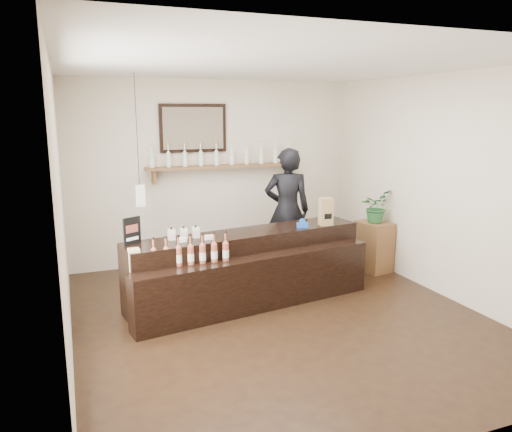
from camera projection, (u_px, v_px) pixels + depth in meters
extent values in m
plane|color=black|center=(279.00, 316.00, 5.77)|extent=(5.00, 5.00, 0.00)
plane|color=beige|center=(216.00, 172.00, 7.76)|extent=(4.50, 0.00, 4.50)
plane|color=beige|center=(437.00, 258.00, 3.20)|extent=(4.50, 0.00, 4.50)
plane|color=beige|center=(61.00, 212.00, 4.69)|extent=(0.00, 5.00, 5.00)
plane|color=beige|center=(444.00, 187.00, 6.27)|extent=(0.00, 5.00, 5.00)
plane|color=white|center=(282.00, 65.00, 5.19)|extent=(5.00, 5.00, 0.00)
cube|color=brown|center=(224.00, 166.00, 7.66)|extent=(2.40, 0.25, 0.04)
cube|color=brown|center=(154.00, 177.00, 7.33)|extent=(0.04, 0.20, 0.20)
cube|color=brown|center=(287.00, 171.00, 8.09)|extent=(0.04, 0.20, 0.20)
cube|color=black|center=(193.00, 128.00, 7.48)|extent=(1.02, 0.04, 0.72)
cube|color=#4A3E2F|center=(193.00, 128.00, 7.45)|extent=(0.92, 0.01, 0.62)
cube|color=white|center=(140.00, 195.00, 6.52)|extent=(0.12, 0.12, 0.28)
cylinder|color=black|center=(137.00, 130.00, 6.34)|extent=(0.01, 0.01, 1.41)
cylinder|color=silver|center=(152.00, 161.00, 7.25)|extent=(0.07, 0.07, 0.20)
cone|color=silver|center=(152.00, 152.00, 7.22)|extent=(0.07, 0.07, 0.05)
cylinder|color=silver|center=(151.00, 148.00, 7.21)|extent=(0.02, 0.02, 0.07)
cylinder|color=gold|center=(151.00, 145.00, 7.20)|extent=(0.03, 0.03, 0.02)
cylinder|color=white|center=(152.00, 162.00, 7.25)|extent=(0.07, 0.07, 0.09)
cylinder|color=silver|center=(169.00, 160.00, 7.34)|extent=(0.07, 0.07, 0.20)
cone|color=silver|center=(168.00, 152.00, 7.31)|extent=(0.07, 0.07, 0.05)
cylinder|color=silver|center=(168.00, 147.00, 7.30)|extent=(0.02, 0.02, 0.07)
cylinder|color=gold|center=(168.00, 144.00, 7.29)|extent=(0.03, 0.03, 0.02)
cylinder|color=white|center=(169.00, 162.00, 7.34)|extent=(0.07, 0.07, 0.09)
cylinder|color=silver|center=(185.00, 160.00, 7.42)|extent=(0.07, 0.07, 0.20)
cone|color=silver|center=(185.00, 151.00, 7.40)|extent=(0.07, 0.07, 0.05)
cylinder|color=silver|center=(185.00, 147.00, 7.38)|extent=(0.02, 0.02, 0.07)
cylinder|color=gold|center=(184.00, 144.00, 7.37)|extent=(0.03, 0.03, 0.02)
cylinder|color=white|center=(185.00, 161.00, 7.43)|extent=(0.07, 0.07, 0.09)
cylinder|color=silver|center=(201.00, 159.00, 7.51)|extent=(0.07, 0.07, 0.20)
cone|color=silver|center=(201.00, 151.00, 7.48)|extent=(0.07, 0.07, 0.05)
cylinder|color=silver|center=(201.00, 147.00, 7.47)|extent=(0.02, 0.02, 0.07)
cylinder|color=gold|center=(201.00, 144.00, 7.46)|extent=(0.03, 0.03, 0.02)
cylinder|color=white|center=(201.00, 161.00, 7.51)|extent=(0.07, 0.07, 0.09)
cylinder|color=silver|center=(216.00, 159.00, 7.59)|extent=(0.07, 0.07, 0.20)
cone|color=silver|center=(216.00, 150.00, 7.57)|extent=(0.07, 0.07, 0.05)
cylinder|color=silver|center=(216.00, 146.00, 7.55)|extent=(0.02, 0.02, 0.07)
cylinder|color=gold|center=(216.00, 143.00, 7.54)|extent=(0.03, 0.03, 0.02)
cylinder|color=white|center=(216.00, 160.00, 7.60)|extent=(0.07, 0.07, 0.09)
cylinder|color=silver|center=(232.00, 158.00, 7.68)|extent=(0.07, 0.07, 0.20)
cone|color=silver|center=(232.00, 150.00, 7.65)|extent=(0.07, 0.07, 0.05)
cylinder|color=silver|center=(232.00, 146.00, 7.64)|extent=(0.02, 0.02, 0.07)
cylinder|color=gold|center=(232.00, 143.00, 7.63)|extent=(0.03, 0.03, 0.02)
cylinder|color=white|center=(232.00, 159.00, 7.68)|extent=(0.07, 0.07, 0.09)
cylinder|color=silver|center=(247.00, 158.00, 7.76)|extent=(0.07, 0.07, 0.20)
cone|color=silver|center=(247.00, 149.00, 7.74)|extent=(0.07, 0.07, 0.05)
cylinder|color=silver|center=(247.00, 146.00, 7.73)|extent=(0.02, 0.02, 0.07)
cylinder|color=gold|center=(247.00, 142.00, 7.72)|extent=(0.03, 0.03, 0.02)
cylinder|color=white|center=(247.00, 159.00, 7.77)|extent=(0.07, 0.07, 0.09)
cylinder|color=silver|center=(261.00, 157.00, 7.85)|extent=(0.07, 0.07, 0.20)
cone|color=silver|center=(261.00, 149.00, 7.82)|extent=(0.07, 0.07, 0.05)
cylinder|color=silver|center=(261.00, 145.00, 7.81)|extent=(0.02, 0.02, 0.07)
cylinder|color=gold|center=(261.00, 142.00, 7.80)|extent=(0.03, 0.03, 0.02)
cylinder|color=white|center=(261.00, 158.00, 7.85)|extent=(0.07, 0.07, 0.09)
cylinder|color=silver|center=(275.00, 157.00, 7.94)|extent=(0.07, 0.07, 0.20)
cone|color=silver|center=(275.00, 149.00, 7.91)|extent=(0.07, 0.07, 0.05)
cylinder|color=silver|center=(276.00, 145.00, 7.90)|extent=(0.02, 0.02, 0.07)
cylinder|color=gold|center=(276.00, 142.00, 7.89)|extent=(0.03, 0.03, 0.02)
cylinder|color=white|center=(275.00, 158.00, 7.94)|extent=(0.07, 0.07, 0.09)
cylinder|color=silver|center=(289.00, 156.00, 8.02)|extent=(0.07, 0.07, 0.20)
cone|color=silver|center=(289.00, 148.00, 8.00)|extent=(0.07, 0.07, 0.05)
cylinder|color=silver|center=(290.00, 144.00, 7.98)|extent=(0.02, 0.02, 0.07)
cylinder|color=gold|center=(290.00, 141.00, 7.97)|extent=(0.03, 0.03, 0.02)
cylinder|color=white|center=(289.00, 157.00, 8.03)|extent=(0.07, 0.07, 0.09)
cube|color=black|center=(247.00, 265.00, 6.27)|extent=(3.13, 1.02, 0.86)
cube|color=black|center=(259.00, 283.00, 5.92)|extent=(3.08, 0.75, 0.65)
cube|color=white|center=(182.00, 240.00, 5.69)|extent=(0.10, 0.04, 0.05)
cube|color=white|center=(209.00, 237.00, 5.80)|extent=(0.10, 0.04, 0.05)
cube|color=#CFBE7E|center=(135.00, 265.00, 5.34)|extent=(0.12, 0.12, 0.12)
cube|color=#CFBE7E|center=(134.00, 254.00, 5.31)|extent=(0.12, 0.12, 0.12)
cube|color=silver|center=(171.00, 235.00, 5.80)|extent=(0.08, 0.08, 0.13)
cube|color=#D1A3A7|center=(172.00, 236.00, 5.76)|extent=(0.07, 0.00, 0.06)
cylinder|color=black|center=(171.00, 229.00, 5.78)|extent=(0.02, 0.02, 0.03)
cube|color=silver|center=(184.00, 234.00, 5.85)|extent=(0.08, 0.08, 0.13)
cube|color=#D1A3A7|center=(185.00, 234.00, 5.81)|extent=(0.07, 0.00, 0.06)
cylinder|color=black|center=(184.00, 228.00, 5.83)|extent=(0.02, 0.02, 0.03)
cube|color=silver|center=(196.00, 233.00, 5.90)|extent=(0.08, 0.08, 0.13)
cube|color=#D1A3A7|center=(197.00, 233.00, 5.86)|extent=(0.07, 0.00, 0.06)
cylinder|color=black|center=(196.00, 227.00, 5.88)|extent=(0.02, 0.02, 0.03)
cylinder|color=brown|center=(154.00, 259.00, 5.40)|extent=(0.07, 0.07, 0.20)
cone|color=brown|center=(153.00, 248.00, 5.38)|extent=(0.07, 0.07, 0.05)
cylinder|color=brown|center=(153.00, 243.00, 5.36)|extent=(0.02, 0.02, 0.07)
cylinder|color=black|center=(153.00, 238.00, 5.35)|extent=(0.03, 0.03, 0.03)
cylinder|color=white|center=(154.00, 261.00, 5.41)|extent=(0.07, 0.07, 0.09)
cylinder|color=brown|center=(166.00, 258.00, 5.45)|extent=(0.07, 0.07, 0.20)
cone|color=brown|center=(166.00, 247.00, 5.42)|extent=(0.07, 0.07, 0.05)
cylinder|color=brown|center=(166.00, 241.00, 5.41)|extent=(0.02, 0.02, 0.07)
cylinder|color=black|center=(166.00, 237.00, 5.40)|extent=(0.03, 0.03, 0.03)
cylinder|color=white|center=(166.00, 260.00, 5.45)|extent=(0.07, 0.07, 0.09)
cylinder|color=brown|center=(179.00, 257.00, 5.50)|extent=(0.07, 0.07, 0.20)
cone|color=brown|center=(178.00, 246.00, 5.47)|extent=(0.07, 0.07, 0.05)
cylinder|color=brown|center=(178.00, 240.00, 5.46)|extent=(0.02, 0.02, 0.07)
cylinder|color=black|center=(178.00, 236.00, 5.45)|extent=(0.03, 0.03, 0.03)
cylinder|color=white|center=(179.00, 258.00, 5.50)|extent=(0.07, 0.07, 0.09)
cylinder|color=brown|center=(191.00, 255.00, 5.55)|extent=(0.07, 0.07, 0.20)
cone|color=brown|center=(190.00, 244.00, 5.52)|extent=(0.07, 0.07, 0.05)
cylinder|color=brown|center=(190.00, 239.00, 5.51)|extent=(0.02, 0.02, 0.07)
cylinder|color=black|center=(190.00, 235.00, 5.50)|extent=(0.03, 0.03, 0.03)
cylinder|color=white|center=(191.00, 257.00, 5.55)|extent=(0.07, 0.07, 0.09)
cylinder|color=brown|center=(203.00, 254.00, 5.59)|extent=(0.07, 0.07, 0.20)
cone|color=brown|center=(202.00, 243.00, 5.57)|extent=(0.07, 0.07, 0.05)
cylinder|color=brown|center=(202.00, 238.00, 5.55)|extent=(0.02, 0.02, 0.07)
cylinder|color=black|center=(202.00, 234.00, 5.55)|extent=(0.03, 0.03, 0.03)
cylinder|color=white|center=(203.00, 256.00, 5.60)|extent=(0.07, 0.07, 0.09)
cylinder|color=brown|center=(214.00, 253.00, 5.64)|extent=(0.07, 0.07, 0.20)
cone|color=brown|center=(214.00, 242.00, 5.61)|extent=(0.07, 0.07, 0.05)
cylinder|color=brown|center=(214.00, 237.00, 5.60)|extent=(0.02, 0.02, 0.07)
cylinder|color=black|center=(214.00, 233.00, 5.59)|extent=(0.03, 0.03, 0.03)
cylinder|color=white|center=(214.00, 255.00, 5.65)|extent=(0.07, 0.07, 0.09)
cylinder|color=brown|center=(226.00, 252.00, 5.69)|extent=(0.07, 0.07, 0.20)
cone|color=brown|center=(226.00, 241.00, 5.66)|extent=(0.07, 0.07, 0.05)
cylinder|color=brown|center=(225.00, 236.00, 5.65)|extent=(0.02, 0.02, 0.07)
cylinder|color=black|center=(225.00, 232.00, 5.64)|extent=(0.03, 0.03, 0.03)
cylinder|color=white|center=(226.00, 254.00, 5.69)|extent=(0.07, 0.07, 0.09)
cube|color=black|center=(132.00, 231.00, 5.58)|extent=(0.20, 0.12, 0.31)
cube|color=brown|center=(132.00, 229.00, 5.56)|extent=(0.14, 0.08, 0.09)
cube|color=white|center=(132.00, 239.00, 5.59)|extent=(0.14, 0.08, 0.04)
cube|color=#A47C4F|center=(326.00, 212.00, 6.52)|extent=(0.18, 0.14, 0.36)
cube|color=black|center=(328.00, 216.00, 6.47)|extent=(0.10, 0.01, 0.07)
cube|color=#1950B2|center=(302.00, 225.00, 6.40)|extent=(0.15, 0.09, 0.07)
cylinder|color=#1950B2|center=(303.00, 222.00, 6.39)|extent=(0.08, 0.05, 0.08)
cube|color=brown|center=(373.00, 246.00, 7.39)|extent=(0.44, 0.56, 0.73)
imported|color=#255D2D|center=(375.00, 206.00, 7.27)|extent=(0.56, 0.55, 0.47)
imported|color=black|center=(287.00, 202.00, 7.25)|extent=(0.87, 0.71, 2.06)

